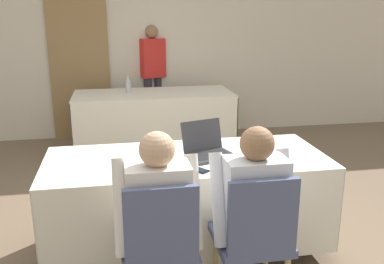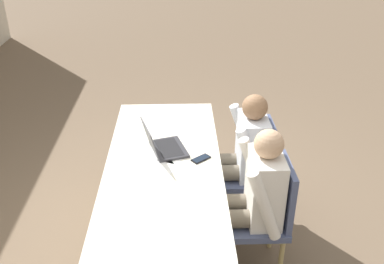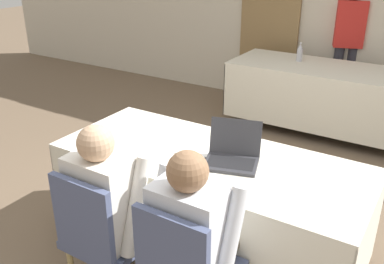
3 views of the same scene
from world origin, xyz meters
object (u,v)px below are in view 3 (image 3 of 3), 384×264
at_px(person_red_shirt, 348,41).
at_px(person_checkered_shirt, 111,202).
at_px(water_bottle, 300,53).
at_px(laptop, 232,155).
at_px(person_white_shirt, 196,235).
at_px(chair_near_left, 101,234).
at_px(cell_phone, 190,175).

bearing_deg(person_red_shirt, person_checkered_shirt, -114.04).
distance_m(water_bottle, person_checkered_shirt, 3.29).
bearing_deg(person_checkered_shirt, laptop, -125.11).
height_order(water_bottle, person_checkered_shirt, person_checkered_shirt).
bearing_deg(person_white_shirt, laptop, -79.09).
relative_size(chair_near_left, person_red_shirt, 0.57).
bearing_deg(cell_phone, chair_near_left, -163.06).
bearing_deg(laptop, cell_phone, -132.22).
relative_size(person_checkered_shirt, person_red_shirt, 0.73).
relative_size(cell_phone, water_bottle, 0.74).
relative_size(water_bottle, chair_near_left, 0.24).
relative_size(cell_phone, person_white_shirt, 0.14).
xyz_separation_m(water_bottle, person_red_shirt, (0.38, 0.63, 0.06)).
bearing_deg(person_red_shirt, water_bottle, -139.94).
relative_size(laptop, cell_phone, 2.51).
xyz_separation_m(cell_phone, person_white_shirt, (0.26, -0.35, -0.10)).
relative_size(laptop, person_white_shirt, 0.34).
xyz_separation_m(cell_phone, person_checkered_shirt, (-0.31, -0.35, -0.10)).
bearing_deg(water_bottle, cell_phone, -83.25).
distance_m(chair_near_left, person_checkered_shirt, 0.19).
relative_size(cell_phone, chair_near_left, 0.18).
distance_m(cell_phone, person_red_shirt, 3.57).
bearing_deg(cell_phone, person_checkered_shirt, -170.23).
xyz_separation_m(person_white_shirt, person_red_shirt, (-0.22, 3.92, 0.26)).
bearing_deg(chair_near_left, laptop, -121.16).
xyz_separation_m(person_checkered_shirt, person_white_shirt, (0.57, 0.00, 0.00)).
xyz_separation_m(cell_phone, chair_near_left, (-0.31, -0.45, -0.26)).
height_order(chair_near_left, person_checkered_shirt, person_checkered_shirt).
distance_m(person_checkered_shirt, person_white_shirt, 0.57).
distance_m(cell_phone, water_bottle, 2.96).
bearing_deg(water_bottle, laptop, -79.73).
bearing_deg(cell_phone, water_bottle, 58.28).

